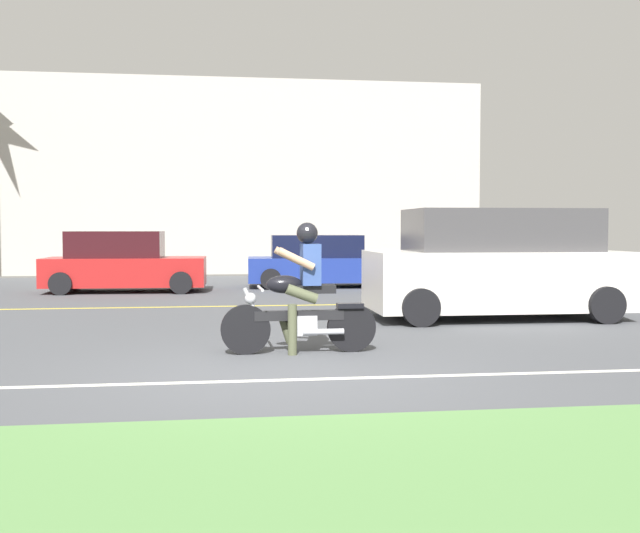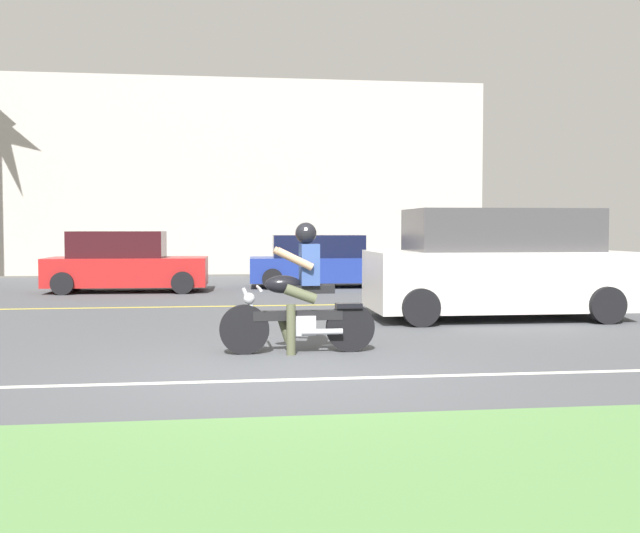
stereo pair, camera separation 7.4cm
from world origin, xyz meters
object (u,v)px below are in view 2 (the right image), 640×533
at_px(motorcyclist, 299,298).
at_px(parked_car_1, 125,264).
at_px(suv_nearby, 497,265).
at_px(parked_car_3, 548,258).
at_px(parked_car_2, 324,262).

distance_m(motorcyclist, parked_car_1, 10.91).
height_order(suv_nearby, parked_car_3, suv_nearby).
bearing_deg(parked_car_1, suv_nearby, -43.57).
distance_m(parked_car_1, parked_car_2, 5.40).
distance_m(parked_car_1, parked_car_3, 11.96).
relative_size(parked_car_2, parked_car_3, 1.18).
distance_m(suv_nearby, parked_car_2, 8.18).
height_order(parked_car_1, parked_car_2, parked_car_1).
bearing_deg(parked_car_2, parked_car_3, 1.38).
bearing_deg(motorcyclist, suv_nearby, 40.65).
xyz_separation_m(motorcyclist, suv_nearby, (3.96, 3.40, 0.24)).
bearing_deg(suv_nearby, parked_car_1, 136.43).
distance_m(suv_nearby, parked_car_1, 10.12).
distance_m(motorcyclist, parked_car_3, 14.31).
bearing_deg(motorcyclist, parked_car_2, 80.27).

